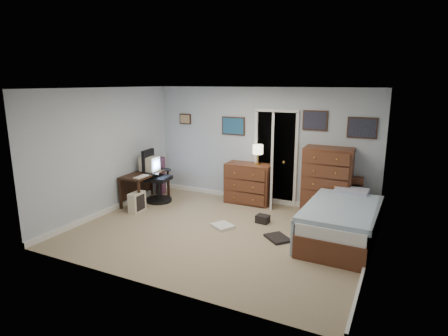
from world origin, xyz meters
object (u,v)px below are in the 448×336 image
(office_chair, at_px, (156,182))
(computer_desk, at_px, (142,179))
(low_dresser, at_px, (249,183))
(tall_dresser, at_px, (327,182))
(bed, at_px, (341,221))

(office_chair, bearing_deg, computer_desk, -146.58)
(low_dresser, distance_m, tall_dresser, 1.70)
(office_chair, height_order, low_dresser, office_chair)
(computer_desk, height_order, bed, bed)
(low_dresser, relative_size, bed, 0.46)
(office_chair, relative_size, tall_dresser, 0.85)
(low_dresser, height_order, tall_dresser, tall_dresser)
(office_chair, bearing_deg, bed, -11.23)
(office_chair, height_order, tall_dresser, tall_dresser)
(computer_desk, bearing_deg, tall_dresser, 12.26)
(low_dresser, distance_m, bed, 2.45)
(computer_desk, relative_size, office_chair, 1.03)
(tall_dresser, bearing_deg, computer_desk, -167.81)
(low_dresser, xyz_separation_m, tall_dresser, (1.68, -0.02, 0.24))
(tall_dresser, height_order, bed, tall_dresser)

